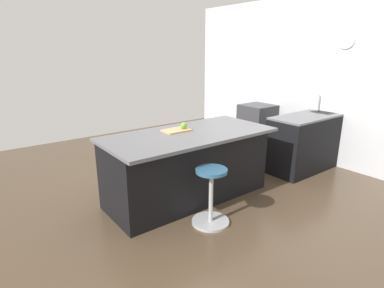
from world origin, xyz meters
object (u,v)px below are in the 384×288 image
object	(u,v)px
cutting_board	(177,130)
stool_by_window	(211,198)
kitchen_island	(188,165)
oven_range	(257,127)
apple_green	(184,125)

from	to	relation	value
cutting_board	stool_by_window	bearing A→B (deg)	82.62
kitchen_island	cutting_board	xyz separation A→B (m)	(0.08, -0.13, 0.47)
oven_range	kitchen_island	xyz separation A→B (m)	(2.47, 0.96, 0.02)
oven_range	apple_green	size ratio (longest dim) A/B	10.28
kitchen_island	apple_green	world-z (taller)	apple_green
cutting_board	apple_green	xyz separation A→B (m)	(-0.10, 0.02, 0.05)
oven_range	kitchen_island	world-z (taller)	kitchen_island
oven_range	cutting_board	xyz separation A→B (m)	(2.55, 0.83, 0.49)
cutting_board	apple_green	bearing A→B (deg)	169.15
oven_range	kitchen_island	distance (m)	2.65
oven_range	stool_by_window	bearing A→B (deg)	32.06
kitchen_island	stool_by_window	distance (m)	0.74
kitchen_island	stool_by_window	world-z (taller)	kitchen_island
kitchen_island	stool_by_window	bearing A→B (deg)	74.92
apple_green	kitchen_island	bearing A→B (deg)	79.10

